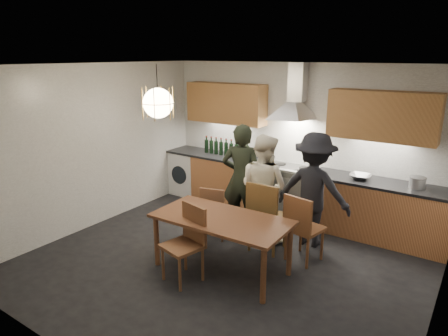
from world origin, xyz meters
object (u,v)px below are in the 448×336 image
Objects in this scene: chair_front at (188,238)px; mixing_bowl at (360,177)px; person_left at (242,179)px; person_right at (314,190)px; wine_bottles at (226,147)px; dining_table at (221,224)px; stock_pot at (417,183)px; chair_back_left at (214,209)px; person_mid at (263,187)px.

chair_front is 3.06× the size of mixing_bowl.
person_left is at bearing -149.81° from mixing_bowl.
person_left reaches higher than person_right.
mixing_bowl is at bearing -1.32° from wine_bottles.
dining_table is 1.05× the size of person_right.
mixing_bowl reaches higher than chair_front.
chair_front is 3.32m from stock_pot.
wine_bottles reaches higher than dining_table.
wine_bottles is (-0.94, 0.96, 0.20)m from person_left.
wine_bottles reaches higher than chair_back_left.
person_right is (0.90, 1.78, 0.29)m from chair_front.
chair_front is 0.97× the size of wine_bottles.
mixing_bowl is 2.50m from wine_bottles.
chair_back_left is at bearing 45.88° from person_mid.
stock_pot is (2.52, 1.42, 0.50)m from chair_back_left.
person_left is at bearing -45.64° from wine_bottles.
chair_front is at bearing -65.81° from wine_bottles.
chair_front is 4.36× the size of stock_pot.
dining_table is at bearing 114.66° from chair_back_left.
person_mid is at bearing 15.99° from person_right.
stock_pot is (0.79, 0.03, 0.04)m from mixing_bowl.
mixing_bowl is at bearing 74.41° from chair_front.
chair_front is 1.57m from person_mid.
dining_table is 1.16m from person_mid.
person_mid is 2.17m from stock_pot.
chair_back_left is 0.50× the size of person_right.
person_mid is 5.18× the size of mixing_bowl.
dining_table is at bearing -132.11° from stock_pot.
person_left is (-0.43, 1.18, 0.21)m from dining_table.
chair_back_left is 0.65m from person_left.
person_right is (1.10, 0.20, -0.02)m from person_left.
mixing_bowl is at bearing -125.96° from person_right.
chair_back_left is at bearing -62.37° from wine_bottles.
person_mid is (0.20, 1.54, 0.26)m from chair_front.
dining_table is 1.09× the size of person_mid.
wine_bottles is (-1.34, 1.00, 0.25)m from person_mid.
stock_pot is (1.24, 0.73, 0.14)m from person_right.
dining_table is 2.12× the size of chair_back_left.
person_right is at bearing -20.42° from wine_bottles.
stock_pot is 0.22× the size of wine_bottles.
dining_table is 2.86m from stock_pot.
person_left is at bearing 110.26° from chair_front.
stock_pot reaches higher than mixing_bowl.
stock_pot reaches higher than chair_back_left.
dining_table is 2.38m from mixing_bowl.
chair_back_left is 0.85× the size of wine_bottles.
person_right reaches higher than chair_front.
wine_bottles is (-2.04, 0.76, 0.22)m from person_right.
person_left is 1.80m from mixing_bowl.
stock_pot is at bearing 1.87° from mixing_bowl.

